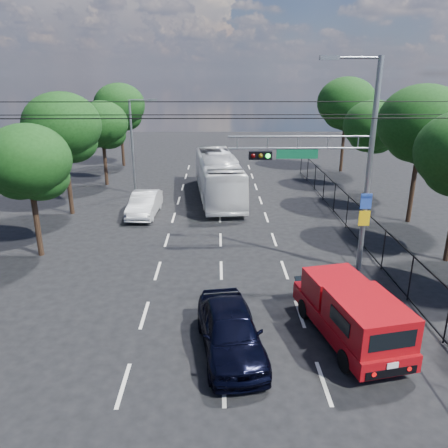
{
  "coord_description": "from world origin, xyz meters",
  "views": [
    {
      "loc": [
        -0.17,
        -10.77,
        8.79
      ],
      "look_at": [
        0.11,
        6.58,
        2.8
      ],
      "focal_mm": 35.0,
      "sensor_mm": 36.0,
      "label": 1
    }
  ],
  "objects_px": {
    "red_pickup": "(351,312)",
    "white_van": "(145,204)",
    "navy_hatchback": "(230,330)",
    "white_bus": "(218,177)",
    "signal_mast": "(342,160)"
  },
  "relations": [
    {
      "from": "red_pickup",
      "to": "white_van",
      "type": "relative_size",
      "value": 1.25
    },
    {
      "from": "red_pickup",
      "to": "navy_hatchback",
      "type": "xyz_separation_m",
      "value": [
        -4.13,
        -0.62,
        -0.28
      ]
    },
    {
      "from": "red_pickup",
      "to": "white_bus",
      "type": "relative_size",
      "value": 0.5
    },
    {
      "from": "white_bus",
      "to": "white_van",
      "type": "distance_m",
      "value": 6.45
    },
    {
      "from": "signal_mast",
      "to": "white_van",
      "type": "bearing_deg",
      "value": 139.9
    },
    {
      "from": "red_pickup",
      "to": "white_bus",
      "type": "height_order",
      "value": "white_bus"
    },
    {
      "from": "white_bus",
      "to": "white_van",
      "type": "xyz_separation_m",
      "value": [
        -4.82,
        -4.21,
        -0.84
      ]
    },
    {
      "from": "red_pickup",
      "to": "navy_hatchback",
      "type": "height_order",
      "value": "red_pickup"
    },
    {
      "from": "signal_mast",
      "to": "navy_hatchback",
      "type": "bearing_deg",
      "value": -128.41
    },
    {
      "from": "signal_mast",
      "to": "red_pickup",
      "type": "distance_m",
      "value": 7.15
    },
    {
      "from": "signal_mast",
      "to": "white_bus",
      "type": "relative_size",
      "value": 0.83
    },
    {
      "from": "signal_mast",
      "to": "red_pickup",
      "type": "relative_size",
      "value": 1.65
    },
    {
      "from": "signal_mast",
      "to": "white_bus",
      "type": "height_order",
      "value": "signal_mast"
    },
    {
      "from": "signal_mast",
      "to": "white_van",
      "type": "height_order",
      "value": "signal_mast"
    },
    {
      "from": "navy_hatchback",
      "to": "white_van",
      "type": "xyz_separation_m",
      "value": [
        -5.15,
        14.95,
        -0.05
      ]
    }
  ]
}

